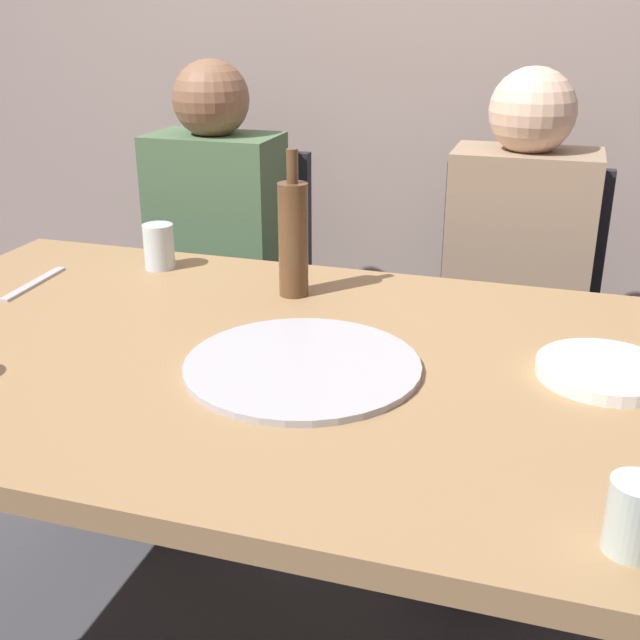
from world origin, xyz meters
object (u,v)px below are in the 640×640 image
(plate_stack, at_px, (605,371))
(guest_in_beanie, at_px, (513,289))
(short_glass, at_px, (634,517))
(table_knife, at_px, (34,283))
(guest_in_sweater, at_px, (205,258))
(dining_table, at_px, (256,386))
(pizza_tray, at_px, (302,366))
(chair_right, at_px, (514,315))
(wine_bottle, at_px, (293,237))
(chair_left, at_px, (229,284))
(tumbler_near, at_px, (159,246))

(plate_stack, height_order, guest_in_beanie, guest_in_beanie)
(short_glass, relative_size, guest_in_beanie, 0.08)
(table_knife, bearing_deg, short_glass, -118.11)
(table_knife, xyz_separation_m, guest_in_beanie, (0.99, 0.56, -0.10))
(plate_stack, height_order, guest_in_sweater, guest_in_sweater)
(dining_table, relative_size, short_glass, 17.85)
(pizza_tray, distance_m, chair_right, 1.01)
(plate_stack, bearing_deg, table_knife, 174.70)
(dining_table, relative_size, guest_in_beanie, 1.36)
(wine_bottle, height_order, plate_stack, wine_bottle)
(guest_in_sweater, bearing_deg, table_knife, 75.85)
(dining_table, bearing_deg, guest_in_sweater, 121.04)
(dining_table, xyz_separation_m, guest_in_beanie, (0.40, 0.74, -0.03))
(dining_table, relative_size, wine_bottle, 5.23)
(chair_left, height_order, chair_right, same)
(dining_table, height_order, tumbler_near, tumbler_near)
(table_knife, height_order, chair_right, chair_right)
(pizza_tray, relative_size, wine_bottle, 1.31)
(pizza_tray, xyz_separation_m, short_glass, (0.50, -0.34, 0.04))
(short_glass, xyz_separation_m, chair_left, (-1.05, 1.28, -0.27))
(plate_stack, height_order, chair_right, chair_right)
(wine_bottle, relative_size, table_knife, 1.39)
(plate_stack, distance_m, guest_in_beanie, 0.70)
(chair_left, relative_size, chair_right, 1.00)
(wine_bottle, xyz_separation_m, chair_right, (0.43, 0.60, -0.35))
(tumbler_near, xyz_separation_m, plate_stack, (0.97, -0.30, -0.04))
(short_glass, height_order, guest_in_beanie, guest_in_beanie)
(short_glass, xyz_separation_m, guest_in_sweater, (-1.05, 1.13, -0.14))
(plate_stack, bearing_deg, chair_left, 141.61)
(tumbler_near, height_order, guest_in_beanie, guest_in_beanie)
(pizza_tray, bearing_deg, short_glass, -33.99)
(wine_bottle, xyz_separation_m, guest_in_sweater, (-0.42, 0.45, -0.22))
(tumbler_near, relative_size, table_knife, 0.47)
(table_knife, height_order, chair_left, chair_left)
(dining_table, xyz_separation_m, table_knife, (-0.59, 0.18, 0.07))
(plate_stack, bearing_deg, wine_bottle, 160.27)
(wine_bottle, relative_size, guest_in_sweater, 0.26)
(pizza_tray, bearing_deg, guest_in_beanie, 69.55)
(table_knife, xyz_separation_m, chair_right, (0.99, 0.71, -0.23))
(dining_table, distance_m, guest_in_sweater, 0.87)
(short_glass, distance_m, table_knife, 1.32)
(dining_table, bearing_deg, short_glass, -32.41)
(pizza_tray, xyz_separation_m, wine_bottle, (-0.13, 0.34, 0.12))
(guest_in_sweater, height_order, guest_in_beanie, same)
(wine_bottle, height_order, guest_in_beanie, guest_in_beanie)
(short_glass, xyz_separation_m, chair_right, (-0.21, 1.28, -0.27))
(pizza_tray, relative_size, guest_in_sweater, 0.34)
(dining_table, xyz_separation_m, plate_stack, (0.59, 0.07, 0.08))
(dining_table, xyz_separation_m, wine_bottle, (-0.03, 0.29, 0.20))
(short_glass, relative_size, chair_right, 0.10)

